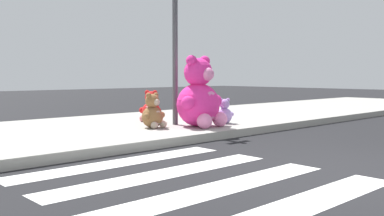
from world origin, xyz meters
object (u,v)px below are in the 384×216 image
Objects in this scene: plush_red at (151,109)px; plush_pink_large at (200,98)px; sign_pole at (175,41)px; plush_brown at (153,114)px; plush_lavender at (224,113)px.

plush_pink_large is at bearing -85.90° from plush_red.
plush_red is at bearing 88.51° from sign_pole.
plush_red is (-0.10, 1.45, -0.29)m from plush_pink_large.
plush_red is (0.02, 0.85, -1.42)m from sign_pole.
plush_brown is at bearing 150.61° from plush_pink_large.
plush_brown is at bearing 165.53° from plush_lavender.
plush_lavender is at bearing -31.31° from sign_pole.
plush_red is at bearing 121.91° from plush_lavender.
plush_pink_large is 2.06× the size of plush_brown.
plush_red is (0.70, 0.99, 0.00)m from plush_brown.
plush_pink_large is 0.84m from plush_lavender.
plush_pink_large is 1.48m from plush_red.
sign_pole is 1.29m from plush_pink_large.
sign_pole is at bearing 11.31° from plush_brown.
plush_pink_large reaches higher than plush_brown.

